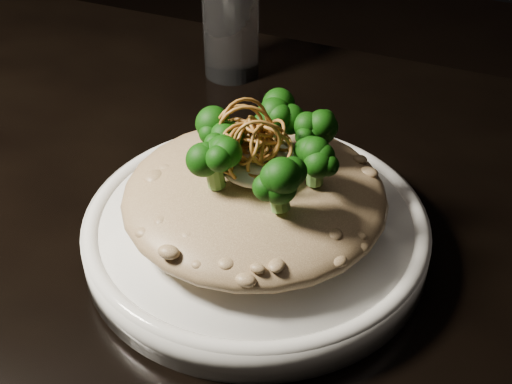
% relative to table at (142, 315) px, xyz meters
% --- Properties ---
extents(table, '(1.10, 0.80, 0.75)m').
position_rel_table_xyz_m(table, '(0.00, 0.00, 0.00)').
color(table, black).
rests_on(table, ground).
extents(plate, '(0.27, 0.27, 0.03)m').
position_rel_table_xyz_m(plate, '(0.09, 0.04, 0.10)').
color(plate, white).
rests_on(plate, table).
extents(risotto, '(0.20, 0.20, 0.04)m').
position_rel_table_xyz_m(risotto, '(0.09, 0.04, 0.13)').
color(risotto, brown).
rests_on(risotto, plate).
extents(broccoli, '(0.12, 0.12, 0.04)m').
position_rel_table_xyz_m(broccoli, '(0.10, 0.04, 0.18)').
color(broccoli, black).
rests_on(broccoli, risotto).
extents(cheese, '(0.06, 0.06, 0.02)m').
position_rel_table_xyz_m(cheese, '(0.09, 0.04, 0.16)').
color(cheese, silver).
rests_on(cheese, risotto).
extents(shallots, '(0.05, 0.05, 0.04)m').
position_rel_table_xyz_m(shallots, '(0.09, 0.04, 0.19)').
color(shallots, brown).
rests_on(shallots, cheese).
extents(drinking_glass, '(0.07, 0.07, 0.11)m').
position_rel_table_xyz_m(drinking_glass, '(-0.04, 0.29, 0.14)').
color(drinking_glass, white).
rests_on(drinking_glass, table).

